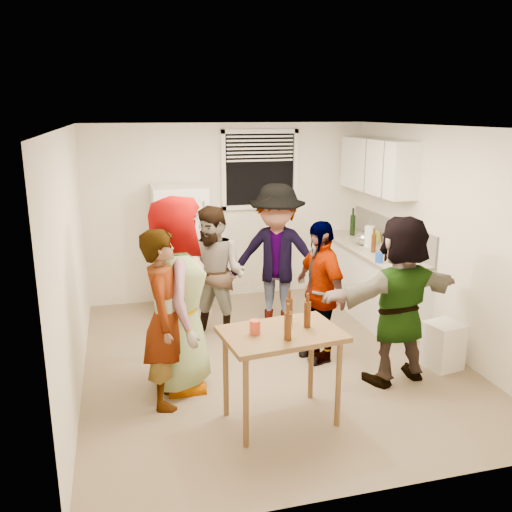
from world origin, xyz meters
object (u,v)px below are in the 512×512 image
object	(u,v)px
wine_bottle	(352,235)
guest_grey	(181,385)
beer_bottle_counter	(373,252)
refrigerator	(181,249)
guest_stripe	(169,401)
guest_black	(318,357)
kettle	(364,245)
guest_orange	(394,379)
red_cup	(255,334)
guest_back_left	(216,339)
blue_cup	(379,263)
serving_table	(281,420)
beer_bottle_table	(288,336)
trash_bin	(443,345)
guest_back_right	(276,328)

from	to	relation	value
wine_bottle	guest_grey	bearing A→B (deg)	-141.99
beer_bottle_counter	guest_grey	world-z (taller)	beer_bottle_counter
refrigerator	guest_stripe	xyz separation A→B (m)	(-0.44, -2.49, -0.85)
guest_stripe	guest_black	xyz separation A→B (m)	(1.70, 0.53, 0.00)
kettle	guest_grey	size ratio (longest dim) A/B	0.13
refrigerator	guest_grey	size ratio (longest dim) A/B	0.89
guest_orange	red_cup	bearing A→B (deg)	6.13
kettle	guest_back_left	world-z (taller)	kettle
guest_stripe	guest_orange	xyz separation A→B (m)	(2.28, -0.13, 0.00)
blue_cup	guest_black	xyz separation A→B (m)	(-0.94, -0.48, -0.90)
wine_bottle	kettle	bearing A→B (deg)	-99.59
refrigerator	wine_bottle	xyz separation A→B (m)	(2.50, -0.03, 0.05)
refrigerator	kettle	xyz separation A→B (m)	(2.40, -0.62, 0.05)
blue_cup	red_cup	xyz separation A→B (m)	(-1.94, -1.57, -0.06)
wine_bottle	beer_bottle_counter	bearing A→B (deg)	-98.73
beer_bottle_counter	serving_table	distance (m)	2.92
refrigerator	serving_table	bearing A→B (deg)	-81.01
kettle	serving_table	bearing A→B (deg)	-134.50
kettle	serving_table	world-z (taller)	kettle
blue_cup	serving_table	bearing A→B (deg)	-137.16
beer_bottle_table	guest_back_left	xyz separation A→B (m)	(-0.25, 2.00, -0.84)
wine_bottle	guest_back_left	distance (m)	2.67
kettle	wine_bottle	world-z (taller)	wine_bottle
refrigerator	wine_bottle	distance (m)	2.50
beer_bottle_counter	guest_stripe	distance (m)	3.29
serving_table	guest_stripe	xyz separation A→B (m)	(-0.93, 0.57, 0.00)
kettle	red_cup	world-z (taller)	kettle
beer_bottle_counter	wine_bottle	bearing A→B (deg)	81.27
refrigerator	kettle	bearing A→B (deg)	-14.49
trash_bin	beer_bottle_table	size ratio (longest dim) A/B	2.30
wine_bottle	guest_back_right	distance (m)	1.99
wine_bottle	guest_stripe	bearing A→B (deg)	-140.10
beer_bottle_counter	serving_table	world-z (taller)	beer_bottle_counter
refrigerator	guest_black	xyz separation A→B (m)	(1.25, -1.96, -0.85)
guest_back_right	guest_black	size ratio (longest dim) A/B	1.18
kettle	blue_cup	size ratio (longest dim) A/B	1.96
beer_bottle_table	guest_grey	world-z (taller)	beer_bottle_table
kettle	blue_cup	distance (m)	0.88
refrigerator	guest_grey	world-z (taller)	refrigerator
guest_stripe	guest_orange	world-z (taller)	guest_orange
guest_back_right	guest_black	world-z (taller)	guest_back_right
refrigerator	guest_black	world-z (taller)	refrigerator
guest_grey	guest_orange	distance (m)	2.17
guest_grey	guest_orange	bearing A→B (deg)	-96.27
guest_back_left	guest_black	world-z (taller)	guest_back_left
serving_table	guest_back_left	bearing A→B (deg)	96.78
serving_table	guest_orange	bearing A→B (deg)	17.95
refrigerator	blue_cup	world-z (taller)	refrigerator
red_cup	guest_grey	xyz separation A→B (m)	(-0.55, 0.84, -0.84)
trash_bin	guest_stripe	world-z (taller)	trash_bin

